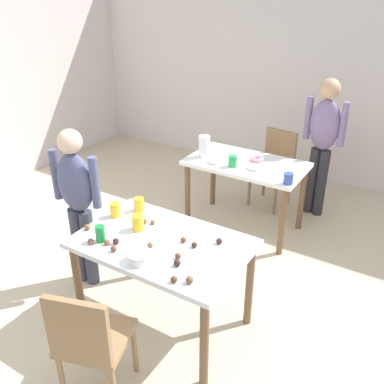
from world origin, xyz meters
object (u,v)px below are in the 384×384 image
(chair_near_table, at_px, (89,339))
(soda_can, at_px, (100,234))
(pitcher_far, at_px, (204,147))
(chair_far_table, at_px, (275,163))
(person_girl_near, at_px, (77,197))
(dining_table_far, at_px, (246,172))
(dining_table_near, at_px, (163,253))
(mixing_bowl, at_px, (139,257))
(person_adult_far, at_px, (323,137))

(chair_near_table, distance_m, soda_can, 0.73)
(pitcher_far, bearing_deg, chair_far_table, 58.68)
(chair_far_table, xyz_separation_m, person_girl_near, (-0.82, -2.25, 0.33))
(dining_table_far, xyz_separation_m, person_girl_near, (-0.77, -1.55, 0.19))
(dining_table_near, relative_size, mixing_bowl, 7.51)
(chair_near_table, relative_size, pitcher_far, 3.85)
(soda_can, bearing_deg, pitcher_far, 95.80)
(dining_table_near, xyz_separation_m, pitcher_far, (-0.54, 1.52, 0.21))
(chair_far_table, xyz_separation_m, soda_can, (-0.31, -2.54, 0.31))
(dining_table_near, relative_size, pitcher_far, 5.33)
(chair_near_table, relative_size, person_adult_far, 0.57)
(chair_near_table, bearing_deg, pitcher_far, 103.55)
(dining_table_near, xyz_separation_m, dining_table_far, (-0.11, 1.62, -0.01))
(dining_table_near, height_order, soda_can, soda_can)
(chair_far_table, distance_m, soda_can, 2.58)
(dining_table_far, xyz_separation_m, pitcher_far, (-0.43, -0.10, 0.22))
(chair_far_table, height_order, pitcher_far, pitcher_far)
(dining_table_far, bearing_deg, pitcher_far, -166.91)
(dining_table_near, xyz_separation_m, mixing_bowl, (0.01, -0.27, 0.13))
(pitcher_far, bearing_deg, soda_can, -84.20)
(dining_table_near, bearing_deg, dining_table_far, 93.99)
(chair_near_table, distance_m, person_girl_near, 1.27)
(person_girl_near, height_order, mixing_bowl, person_girl_near)
(soda_can, bearing_deg, chair_far_table, 83.12)
(chair_near_table, distance_m, pitcher_far, 2.38)
(dining_table_far, bearing_deg, chair_near_table, -87.13)
(person_adult_far, bearing_deg, chair_near_table, -97.94)
(dining_table_near, height_order, dining_table_far, same)
(chair_far_table, height_order, person_adult_far, person_adult_far)
(chair_far_table, relative_size, person_girl_near, 0.62)
(chair_near_table, xyz_separation_m, pitcher_far, (-0.55, 2.29, 0.37))
(dining_table_near, bearing_deg, chair_near_table, -89.49)
(mixing_bowl, height_order, pitcher_far, pitcher_far)
(person_girl_near, bearing_deg, dining_table_near, -4.50)
(dining_table_far, distance_m, person_adult_far, 0.93)
(dining_table_near, distance_m, pitcher_far, 1.63)
(soda_can, bearing_deg, chair_near_table, -55.44)
(mixing_bowl, relative_size, soda_can, 1.31)
(chair_far_table, bearing_deg, soda_can, -96.88)
(chair_far_table, bearing_deg, person_girl_near, -110.07)
(dining_table_far, height_order, mixing_bowl, mixing_bowl)
(dining_table_far, relative_size, person_girl_near, 0.84)
(dining_table_near, xyz_separation_m, person_adult_far, (0.44, 2.32, 0.26))
(person_girl_near, relative_size, soda_can, 11.45)
(chair_far_table, bearing_deg, chair_near_table, -88.73)
(chair_near_table, relative_size, chair_far_table, 1.00)
(mixing_bowl, distance_m, pitcher_far, 1.88)
(dining_table_near, relative_size, chair_near_table, 1.38)
(chair_near_table, distance_m, chair_far_table, 3.08)
(chair_near_table, bearing_deg, soda_can, 124.56)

